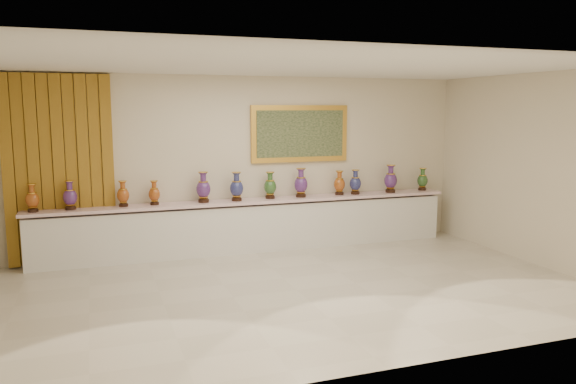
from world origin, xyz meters
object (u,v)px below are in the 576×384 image
counter (252,226)px  vase_0 (32,199)px  vase_1 (70,197)px  vase_2 (123,195)px

counter → vase_0: size_ratio=16.96×
vase_1 → vase_2: size_ratio=1.09×
vase_2 → counter: bearing=-0.3°
vase_1 → vase_2: vase_1 is taller
counter → vase_2: vase_2 is taller
counter → vase_1: vase_1 is taller
vase_1 → vase_2: bearing=1.9°
vase_0 → vase_1: size_ratio=0.95×
counter → vase_1: size_ratio=16.10×
counter → vase_0: bearing=-179.4°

